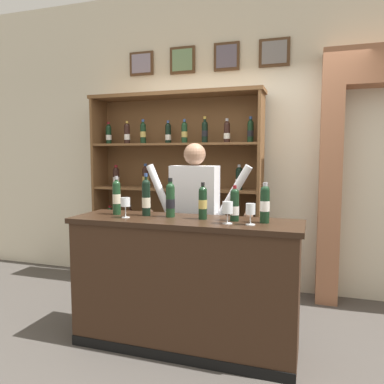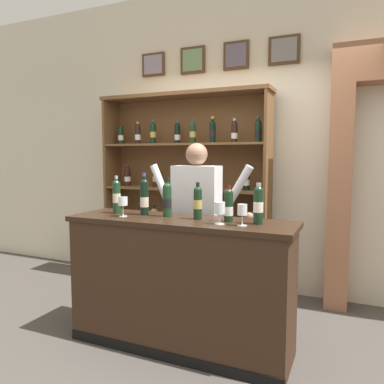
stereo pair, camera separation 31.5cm
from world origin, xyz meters
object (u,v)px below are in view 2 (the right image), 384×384
(wine_glass_center, at_px, (242,211))
(tasting_counter, at_px, (180,283))
(tasting_bottle_vin_santo, at_px, (167,199))
(tasting_bottle_super_tuscan, at_px, (258,204))
(tasting_bottle_bianco, at_px, (117,196))
(wine_glass_right, at_px, (220,209))
(shopkeeper, at_px, (197,211))
(tasting_bottle_riserva, at_px, (144,197))
(wine_shelf, at_px, (185,186))
(tasting_bottle_grappa, at_px, (229,205))
(wine_glass_spare, at_px, (123,202))
(tasting_bottle_brunello, at_px, (198,202))

(wine_glass_center, bearing_deg, tasting_counter, 170.75)
(tasting_bottle_vin_santo, bearing_deg, tasting_bottle_super_tuscan, -2.43)
(tasting_bottle_bianco, bearing_deg, wine_glass_right, -7.60)
(wine_glass_center, distance_m, wine_glass_right, 0.16)
(tasting_counter, bearing_deg, tasting_bottle_bianco, 176.54)
(tasting_bottle_bianco, bearing_deg, shopkeeper, 45.68)
(tasting_bottle_riserva, height_order, wine_glass_right, tasting_bottle_riserva)
(wine_shelf, xyz_separation_m, shopkeeper, (0.46, -0.74, -0.16))
(tasting_bottle_grappa, distance_m, wine_glass_right, 0.13)
(shopkeeper, height_order, wine_glass_right, shopkeeper)
(tasting_bottle_super_tuscan, distance_m, wine_glass_spare, 1.07)
(tasting_bottle_riserva, bearing_deg, wine_glass_center, -9.46)
(tasting_bottle_riserva, relative_size, tasting_bottle_super_tuscan, 1.17)
(wine_glass_right, bearing_deg, tasting_counter, 165.65)
(wine_shelf, xyz_separation_m, tasting_bottle_brunello, (0.69, -1.26, -0.00))
(wine_shelf, height_order, wine_glass_center, wine_shelf)
(wine_shelf, bearing_deg, shopkeeper, -58.19)
(shopkeeper, relative_size, tasting_bottle_vin_santo, 5.23)
(tasting_bottle_bianco, xyz_separation_m, tasting_bottle_riserva, (0.26, 0.02, 0.00))
(wine_glass_spare, distance_m, wine_glass_right, 0.82)
(shopkeeper, xyz_separation_m, tasting_bottle_vin_santo, (-0.04, -0.50, 0.17))
(tasting_counter, bearing_deg, tasting_bottle_brunello, 15.19)
(wine_shelf, bearing_deg, tasting_bottle_riserva, -80.76)
(tasting_bottle_brunello, relative_size, wine_glass_spare, 1.77)
(tasting_bottle_vin_santo, xyz_separation_m, wine_glass_right, (0.50, -0.15, -0.04))
(wine_glass_spare, bearing_deg, wine_glass_center, 0.02)
(wine_shelf, distance_m, wine_glass_center, 1.75)
(wine_glass_center, bearing_deg, wine_glass_right, -177.59)
(tasting_counter, distance_m, wine_glass_spare, 0.79)
(tasting_bottle_grappa, height_order, wine_glass_spare, tasting_bottle_grappa)
(tasting_bottle_vin_santo, height_order, tasting_bottle_super_tuscan, tasting_bottle_vin_santo)
(shopkeeper, height_order, tasting_bottle_grappa, shopkeeper)
(wine_glass_center, bearing_deg, tasting_bottle_brunello, 162.39)
(tasting_bottle_super_tuscan, bearing_deg, wine_glass_center, -127.62)
(tasting_bottle_vin_santo, bearing_deg, tasting_counter, -22.69)
(shopkeeper, distance_m, tasting_bottle_grappa, 0.72)
(tasting_bottle_super_tuscan, height_order, wine_glass_center, tasting_bottle_super_tuscan)
(tasting_bottle_grappa, height_order, wine_glass_right, tasting_bottle_grappa)
(tasting_bottle_riserva, xyz_separation_m, wine_glass_spare, (-0.11, -0.15, -0.03))
(tasting_bottle_super_tuscan, height_order, wine_glass_right, tasting_bottle_super_tuscan)
(tasting_bottle_bianco, xyz_separation_m, tasting_bottle_grappa, (0.99, -0.00, -0.03))
(tasting_bottle_vin_santo, relative_size, wine_glass_right, 1.94)
(wine_shelf, bearing_deg, tasting_counter, -67.04)
(tasting_bottle_brunello, xyz_separation_m, tasting_bottle_grappa, (0.25, -0.00, -0.01))
(tasting_counter, bearing_deg, wine_glass_right, -14.35)
(tasting_bottle_super_tuscan, bearing_deg, tasting_counter, -177.62)
(tasting_counter, bearing_deg, wine_glass_center, -9.25)
(tasting_bottle_grappa, xyz_separation_m, tasting_bottle_super_tuscan, (0.22, -0.01, 0.02))
(tasting_bottle_vin_santo, bearing_deg, tasting_bottle_bianco, -177.50)
(tasting_bottle_vin_santo, height_order, wine_glass_center, tasting_bottle_vin_santo)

